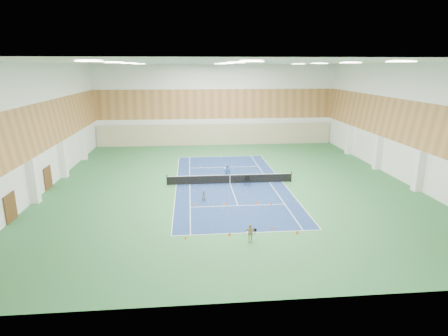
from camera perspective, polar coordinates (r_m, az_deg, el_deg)
The scene contains 22 objects.
ground at distance 38.45m, azimuth 0.92°, elevation -2.37°, with size 40.00×40.00×0.00m, color #2C6637.
room_shell at distance 37.08m, azimuth 0.96°, elevation 6.51°, with size 36.00×40.00×12.00m, color white, non-canonical shape.
wood_cladding at distance 36.83m, azimuth 0.97°, elevation 9.59°, with size 36.00×40.00×8.00m, color #AE7440, non-canonical shape.
ceiling_light_grid at distance 36.65m, azimuth 1.00°, elevation 15.70°, with size 21.40×25.40×0.06m, color white, non-canonical shape.
court_surface at distance 38.45m, azimuth 0.92°, elevation -2.36°, with size 10.97×23.77×0.01m, color navy.
tennis_balls_scatter at distance 38.43m, azimuth 0.92°, elevation -2.30°, with size 10.57×22.77×0.07m, color #BED925, non-canonical shape.
tennis_net at distance 38.28m, azimuth 0.92°, elevation -1.58°, with size 12.80×0.10×1.10m, color black, non-canonical shape.
back_curtain at distance 57.21m, azimuth -1.21°, elevation 5.13°, with size 35.40×0.16×3.20m, color #C6B793.
door_left_a at distance 33.36m, azimuth -29.76°, elevation -5.24°, with size 0.08×1.80×2.20m, color #593319.
door_left_b at distance 40.40m, azimuth -25.25°, elevation -1.36°, with size 0.08×1.80×2.20m, color #593319.
coach at distance 38.86m, azimuth 0.47°, elevation -0.75°, with size 0.67×0.44×1.84m, color #214899.
child_court at distance 33.31m, azimuth -3.05°, elevation -4.29°, with size 0.48×0.38×1.00m, color gray.
child_apron at distance 25.94m, azimuth 4.00°, elevation -9.84°, with size 0.75×0.31×1.29m, color tan.
ball_cart at distance 37.62m, azimuth 3.57°, elevation -2.05°, with size 0.54×0.54×0.94m, color black, non-canonical shape.
cone_svc_a at distance 32.49m, azimuth -4.43°, elevation -5.54°, with size 0.22×0.22×0.24m, color #D8570B.
cone_svc_b at distance 32.60m, azimuth 0.03°, elevation -5.41°, with size 0.23×0.23×0.25m, color orange.
cone_svc_c at distance 32.96m, azimuth 4.95°, elevation -5.23°, with size 0.23×0.23×0.25m, color #F9450D.
cone_svc_d at distance 32.83m, azimuth 7.22°, elevation -5.41°, with size 0.20×0.20×0.22m, color #D9560B.
cone_base_a at distance 26.65m, azimuth -5.85°, elevation -10.44°, with size 0.19×0.19×0.21m, color #FD4B0D.
cone_base_b at distance 26.95m, azimuth 0.81°, elevation -10.01°, with size 0.23×0.23×0.25m, color red.
cone_base_c at distance 28.13m, azimuth 7.30°, elevation -9.04°, with size 0.21×0.21×0.23m, color #EE560C.
cone_base_d at distance 27.73m, azimuth 11.08°, elevation -9.56°, with size 0.22×0.22×0.25m, color #EC3D0C.
Camera 1 is at (-3.98, -36.44, 11.61)m, focal length 30.00 mm.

